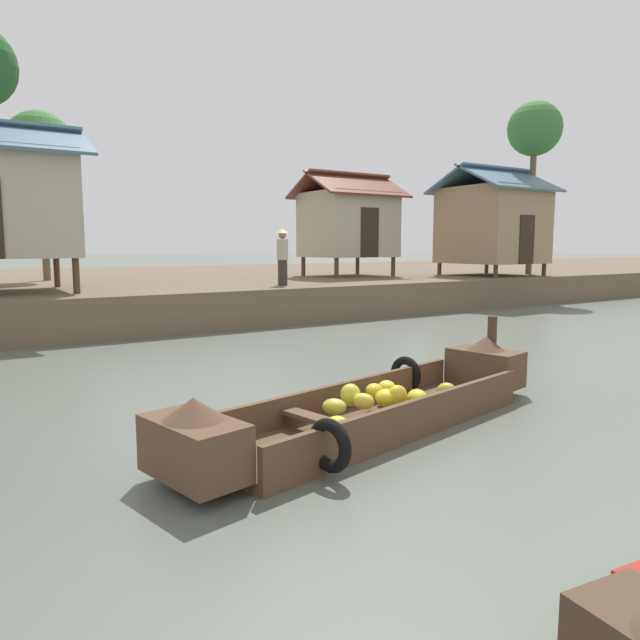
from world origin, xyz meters
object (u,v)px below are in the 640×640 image
object	(u,v)px
stilt_house_mid_right	(348,223)
stilt_house_right	(492,224)
banana_boat	(376,406)
palm_tree_near	(40,147)
vendor_person	(282,254)
palm_tree_mid	(535,131)
mooring_post	(491,353)

from	to	relation	value
stilt_house_mid_right	stilt_house_right	world-z (taller)	stilt_house_right
banana_boat	stilt_house_right	bearing A→B (deg)	36.72
palm_tree_near	vendor_person	world-z (taller)	palm_tree_near
stilt_house_mid_right	palm_tree_near	xyz separation A→B (m)	(-10.23, 3.14, 2.36)
palm_tree_mid	vendor_person	distance (m)	12.75
stilt_house_right	mooring_post	world-z (taller)	stilt_house_right
banana_boat	vendor_person	world-z (taller)	vendor_person
stilt_house_right	palm_tree_near	world-z (taller)	palm_tree_near
palm_tree_near	mooring_post	bearing A→B (deg)	-76.09
stilt_house_mid_right	vendor_person	xyz separation A→B (m)	(-4.78, -3.36, -1.10)
vendor_person	palm_tree_mid	bearing A→B (deg)	2.18
palm_tree_mid	mooring_post	world-z (taller)	palm_tree_mid
stilt_house_right	palm_tree_mid	distance (m)	4.20
stilt_house_mid_right	palm_tree_mid	size ratio (longest dim) A/B	0.57
palm_tree_mid	vendor_person	world-z (taller)	palm_tree_mid
stilt_house_right	mooring_post	distance (m)	15.27
stilt_house_right	vendor_person	world-z (taller)	stilt_house_right
banana_boat	stilt_house_mid_right	world-z (taller)	stilt_house_mid_right
banana_boat	stilt_house_mid_right	bearing A→B (deg)	55.56
palm_tree_near	vendor_person	distance (m)	9.16
stilt_house_mid_right	mooring_post	distance (m)	14.30
palm_tree_mid	mooring_post	xyz separation A→B (m)	(-13.37, -9.66, -6.16)
palm_tree_near	mooring_post	size ratio (longest dim) A/B	4.90
banana_boat	palm_tree_near	world-z (taller)	palm_tree_near
mooring_post	stilt_house_right	bearing A→B (deg)	41.05
stilt_house_mid_right	palm_tree_near	size ratio (longest dim) A/B	0.71
banana_boat	stilt_house_mid_right	distance (m)	16.18
palm_tree_mid	mooring_post	distance (m)	17.61
vendor_person	palm_tree_near	bearing A→B (deg)	130.00
banana_boat	stilt_house_right	xyz separation A→B (m)	(14.04, 10.47, 2.76)
stilt_house_right	mooring_post	bearing A→B (deg)	-138.95
banana_boat	palm_tree_mid	xyz separation A→B (m)	(16.05, 10.24, 6.45)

